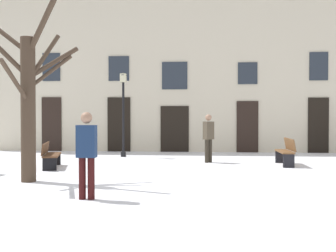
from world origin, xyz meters
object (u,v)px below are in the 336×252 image
at_px(person_strolling, 87,151).
at_px(person_crossing_plaza, 208,136).
at_px(streetlamp, 123,105).
at_px(bench_far_corner, 286,151).
at_px(bench_by_litter_bin, 50,155).
at_px(tree_near_facade, 29,96).

relative_size(person_strolling, person_crossing_plaza, 0.99).
xyz_separation_m(streetlamp, person_strolling, (1.00, -8.73, -1.21)).
bearing_deg(person_crossing_plaza, bench_far_corner, -58.29).
distance_m(bench_by_litter_bin, bench_far_corner, 7.94).
relative_size(bench_by_litter_bin, person_crossing_plaza, 1.00).
bearing_deg(streetlamp, bench_by_litter_bin, -112.98).
distance_m(tree_near_facade, bench_by_litter_bin, 3.36).
xyz_separation_m(bench_far_corner, person_crossing_plaza, (-2.65, 0.61, 0.50)).
bearing_deg(bench_far_corner, person_strolling, -39.20).
bearing_deg(tree_near_facade, bench_far_corner, 29.99).
xyz_separation_m(tree_near_facade, bench_far_corner, (7.27, 4.20, -1.71)).
bearing_deg(tree_near_facade, bench_by_litter_bin, 100.93).
xyz_separation_m(streetlamp, bench_by_litter_bin, (-1.64, -3.87, -1.76)).
distance_m(streetlamp, person_strolling, 8.87).
bearing_deg(person_strolling, tree_near_facade, -44.25).
xyz_separation_m(bench_by_litter_bin, bench_far_corner, (7.82, 1.39, 0.06)).
height_order(tree_near_facade, person_crossing_plaza, tree_near_facade).
distance_m(bench_by_litter_bin, person_strolling, 5.56).
height_order(bench_far_corner, person_strolling, person_strolling).
relative_size(streetlamp, person_strolling, 2.03).
distance_m(streetlamp, bench_far_corner, 6.87).
height_order(tree_near_facade, bench_by_litter_bin, tree_near_facade).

